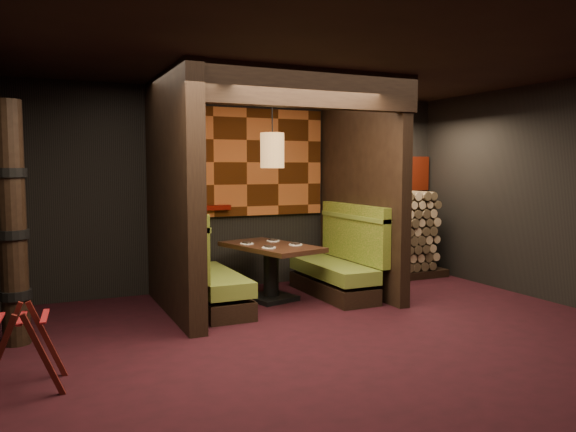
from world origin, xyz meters
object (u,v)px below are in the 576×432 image
(luggage_rack, at_px, (23,346))
(firewood_stack, at_px, (392,235))
(booth_bench_left, at_px, (205,277))
(pendant_lamp, at_px, (272,150))
(totem_column, at_px, (12,225))
(booth_bench_right, at_px, (339,266))
(dining_table, at_px, (271,262))

(luggage_rack, xyz_separation_m, firewood_stack, (5.25, 2.53, 0.33))
(booth_bench_left, distance_m, luggage_rack, 2.72)
(pendant_lamp, distance_m, totem_column, 3.17)
(booth_bench_left, distance_m, firewood_stack, 3.33)
(booth_bench_right, bearing_deg, dining_table, 173.79)
(dining_table, relative_size, pendant_lamp, 1.39)
(booth_bench_right, height_order, firewood_stack, firewood_stack)
(dining_table, relative_size, totem_column, 0.64)
(booth_bench_left, relative_size, dining_table, 1.04)
(booth_bench_right, distance_m, dining_table, 0.98)
(booth_bench_left, bearing_deg, luggage_rack, -137.61)
(luggage_rack, bearing_deg, firewood_stack, 25.74)
(booth_bench_right, relative_size, dining_table, 1.04)
(dining_table, height_order, totem_column, totem_column)
(pendant_lamp, bearing_deg, luggage_rack, -147.22)
(booth_bench_left, height_order, dining_table, booth_bench_left)
(booth_bench_right, relative_size, pendant_lamp, 1.44)
(luggage_rack, bearing_deg, booth_bench_left, 42.39)
(booth_bench_left, distance_m, totem_column, 2.30)
(dining_table, relative_size, luggage_rack, 2.19)
(dining_table, distance_m, firewood_stack, 2.40)
(booth_bench_right, xyz_separation_m, firewood_stack, (1.35, 0.70, 0.28))
(booth_bench_left, height_order, booth_bench_right, same)
(totem_column, bearing_deg, pendant_lamp, 11.36)
(luggage_rack, distance_m, totem_column, 1.53)
(booth_bench_left, relative_size, pendant_lamp, 1.44)
(pendant_lamp, bearing_deg, firewood_stack, 15.51)
(luggage_rack, height_order, firewood_stack, firewood_stack)
(booth_bench_right, bearing_deg, totem_column, -172.14)
(booth_bench_left, xyz_separation_m, luggage_rack, (-2.01, -1.83, -0.05))
(pendant_lamp, bearing_deg, dining_table, 90.00)
(luggage_rack, height_order, totem_column, totem_column)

